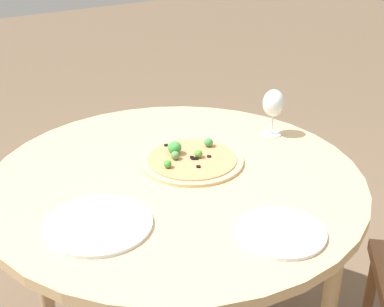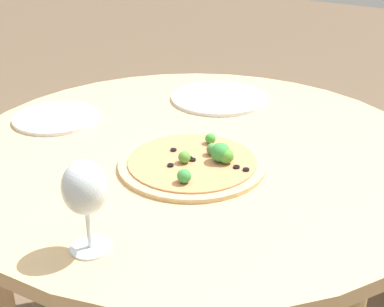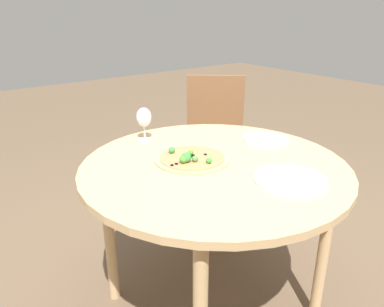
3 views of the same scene
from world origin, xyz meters
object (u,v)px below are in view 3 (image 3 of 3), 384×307
at_px(wine_glass, 144,118).
at_px(chair_2, 214,145).
at_px(pizza, 191,158).
at_px(plate_near, 290,180).
at_px(plate_far, 266,139).

bearing_deg(wine_glass, chair_2, 110.44).
bearing_deg(wine_glass, pizza, 4.09).
height_order(chair_2, wine_glass, chair_2).
xyz_separation_m(chair_2, wine_glass, (0.25, -0.67, 0.36)).
relative_size(plate_near, plate_far, 1.23).
height_order(pizza, plate_near, pizza).
height_order(pizza, wine_glass, wine_glass).
bearing_deg(wine_glass, plate_far, 52.61).
relative_size(pizza, plate_far, 1.43).
bearing_deg(plate_near, plate_far, 143.63).
bearing_deg(plate_near, pizza, -155.46).
bearing_deg(chair_2, wine_glass, -118.78).
bearing_deg(chair_2, pizza, -96.45).
bearing_deg(plate_near, chair_2, 154.47).
distance_m(pizza, wine_glass, 0.36).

